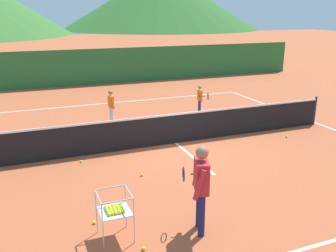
{
  "coord_description": "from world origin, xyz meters",
  "views": [
    {
      "loc": [
        -4.28,
        -10.12,
        3.99
      ],
      "look_at": [
        -0.76,
        -1.25,
        1.02
      ],
      "focal_mm": 39.29,
      "sensor_mm": 36.0,
      "label": 1
    }
  ],
  "objects_px": {
    "tennis_ball_6": "(287,136)",
    "student_0": "(111,104)",
    "instructor": "(201,181)",
    "tennis_net": "(176,128)",
    "tennis_ball_7": "(94,222)",
    "tennis_ball_3": "(143,248)",
    "student_1": "(200,97)",
    "tennis_ball_0": "(113,216)",
    "ball_cart": "(114,210)",
    "tennis_ball_1": "(81,161)",
    "tennis_ball_2": "(142,175)"
  },
  "relations": [
    {
      "from": "student_0",
      "to": "tennis_ball_1",
      "type": "xyz_separation_m",
      "value": [
        -1.67,
        -3.41,
        -0.71
      ]
    },
    {
      "from": "tennis_net",
      "to": "tennis_ball_0",
      "type": "bearing_deg",
      "value": -128.74
    },
    {
      "from": "student_0",
      "to": "tennis_ball_0",
      "type": "height_order",
      "value": "student_0"
    },
    {
      "from": "tennis_net",
      "to": "student_1",
      "type": "distance_m",
      "value": 3.61
    },
    {
      "from": "tennis_net",
      "to": "tennis_ball_3",
      "type": "xyz_separation_m",
      "value": [
        -2.65,
        -4.86,
        -0.47
      ]
    },
    {
      "from": "tennis_ball_7",
      "to": "tennis_ball_1",
      "type": "bearing_deg",
      "value": 85.56
    },
    {
      "from": "tennis_net",
      "to": "student_1",
      "type": "bearing_deg",
      "value": 51.52
    },
    {
      "from": "tennis_net",
      "to": "student_0",
      "type": "height_order",
      "value": "student_0"
    },
    {
      "from": "tennis_ball_3",
      "to": "tennis_ball_7",
      "type": "xyz_separation_m",
      "value": [
        -0.64,
        1.15,
        0.0
      ]
    },
    {
      "from": "tennis_net",
      "to": "tennis_ball_7",
      "type": "xyz_separation_m",
      "value": [
        -3.3,
        -3.71,
        -0.47
      ]
    },
    {
      "from": "tennis_ball_2",
      "to": "tennis_ball_3",
      "type": "xyz_separation_m",
      "value": [
        -0.9,
        -2.91,
        0.0
      ]
    },
    {
      "from": "tennis_ball_6",
      "to": "tennis_net",
      "type": "bearing_deg",
      "value": 166.79
    },
    {
      "from": "tennis_net",
      "to": "tennis_ball_6",
      "type": "height_order",
      "value": "tennis_net"
    },
    {
      "from": "student_1",
      "to": "tennis_ball_7",
      "type": "height_order",
      "value": "student_1"
    },
    {
      "from": "student_0",
      "to": "tennis_ball_2",
      "type": "xyz_separation_m",
      "value": [
        -0.38,
        -4.86,
        -0.71
      ]
    },
    {
      "from": "tennis_ball_2",
      "to": "student_0",
      "type": "bearing_deg",
      "value": 85.54
    },
    {
      "from": "tennis_ball_6",
      "to": "instructor",
      "type": "bearing_deg",
      "value": -143.23
    },
    {
      "from": "tennis_net",
      "to": "tennis_ball_3",
      "type": "bearing_deg",
      "value": -118.65
    },
    {
      "from": "tennis_net",
      "to": "tennis_ball_6",
      "type": "distance_m",
      "value": 3.76
    },
    {
      "from": "student_0",
      "to": "tennis_ball_7",
      "type": "distance_m",
      "value": 6.93
    },
    {
      "from": "tennis_net",
      "to": "tennis_ball_2",
      "type": "distance_m",
      "value": 2.66
    },
    {
      "from": "ball_cart",
      "to": "tennis_ball_3",
      "type": "xyz_separation_m",
      "value": [
        0.36,
        -0.55,
        -0.54
      ]
    },
    {
      "from": "tennis_ball_3",
      "to": "tennis_ball_6",
      "type": "relative_size",
      "value": 1.0
    },
    {
      "from": "student_1",
      "to": "tennis_ball_7",
      "type": "bearing_deg",
      "value": -130.32
    },
    {
      "from": "tennis_net",
      "to": "tennis_ball_2",
      "type": "height_order",
      "value": "tennis_net"
    },
    {
      "from": "tennis_ball_2",
      "to": "tennis_ball_6",
      "type": "height_order",
      "value": "same"
    },
    {
      "from": "tennis_ball_1",
      "to": "tennis_ball_7",
      "type": "height_order",
      "value": "same"
    },
    {
      "from": "tennis_ball_3",
      "to": "tennis_ball_1",
      "type": "bearing_deg",
      "value": 95.18
    },
    {
      "from": "instructor",
      "to": "student_1",
      "type": "relative_size",
      "value": 1.44
    },
    {
      "from": "tennis_ball_6",
      "to": "student_0",
      "type": "bearing_deg",
      "value": 143.07
    },
    {
      "from": "ball_cart",
      "to": "tennis_ball_3",
      "type": "height_order",
      "value": "ball_cart"
    },
    {
      "from": "tennis_ball_2",
      "to": "tennis_ball_3",
      "type": "bearing_deg",
      "value": -107.2
    },
    {
      "from": "student_1",
      "to": "tennis_ball_1",
      "type": "distance_m",
      "value": 6.28
    },
    {
      "from": "tennis_ball_0",
      "to": "tennis_ball_7",
      "type": "height_order",
      "value": "same"
    },
    {
      "from": "tennis_ball_1",
      "to": "tennis_ball_6",
      "type": "bearing_deg",
      "value": -3.08
    },
    {
      "from": "tennis_ball_0",
      "to": "tennis_ball_2",
      "type": "distance_m",
      "value": 2.0
    },
    {
      "from": "tennis_ball_2",
      "to": "tennis_ball_3",
      "type": "distance_m",
      "value": 3.04
    },
    {
      "from": "student_1",
      "to": "tennis_ball_1",
      "type": "bearing_deg",
      "value": -147.93
    },
    {
      "from": "student_1",
      "to": "ball_cart",
      "type": "relative_size",
      "value": 1.33
    },
    {
      "from": "instructor",
      "to": "student_0",
      "type": "height_order",
      "value": "instructor"
    },
    {
      "from": "student_0",
      "to": "tennis_ball_7",
      "type": "height_order",
      "value": "student_0"
    },
    {
      "from": "tennis_ball_0",
      "to": "ball_cart",
      "type": "bearing_deg",
      "value": -100.1
    },
    {
      "from": "instructor",
      "to": "tennis_ball_0",
      "type": "xyz_separation_m",
      "value": [
        -1.41,
        1.07,
        -0.99
      ]
    },
    {
      "from": "ball_cart",
      "to": "tennis_ball_6",
      "type": "bearing_deg",
      "value": 27.44
    },
    {
      "from": "student_1",
      "to": "tennis_ball_7",
      "type": "xyz_separation_m",
      "value": [
        -5.54,
        -6.53,
        -0.69
      ]
    },
    {
      "from": "tennis_ball_3",
      "to": "tennis_ball_7",
      "type": "bearing_deg",
      "value": 119.29
    },
    {
      "from": "tennis_ball_0",
      "to": "tennis_net",
      "type": "bearing_deg",
      "value": 51.26
    },
    {
      "from": "instructor",
      "to": "ball_cart",
      "type": "height_order",
      "value": "instructor"
    },
    {
      "from": "student_0",
      "to": "student_1",
      "type": "relative_size",
      "value": 1.04
    },
    {
      "from": "tennis_ball_0",
      "to": "tennis_ball_1",
      "type": "distance_m",
      "value": 3.11
    }
  ]
}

